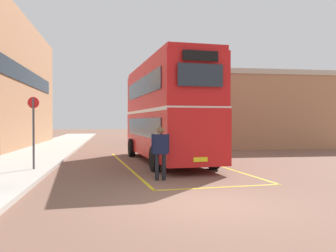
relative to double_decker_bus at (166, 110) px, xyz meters
name	(u,v)px	position (x,y,z in m)	size (l,w,h in m)	color
ground_plane	(146,152)	(-0.43, 5.58, -2.51)	(135.60, 135.60, 0.00)	brown
sidewalk_left	(47,149)	(-6.93, 7.98, -2.44)	(4.00, 57.60, 0.14)	#B2ADA3
depot_building_right	(249,112)	(9.44, 13.10, 0.27)	(8.88, 14.33, 5.56)	#AD7A56
double_decker_bus	(166,110)	(0.00, 0.00, 0.00)	(3.42, 9.99, 4.75)	black
single_deck_bus	(170,125)	(2.53, 14.14, -0.87)	(3.71, 9.64, 3.02)	black
pedestrian_boarding	(160,149)	(-1.01, -5.29, -1.45)	(0.60, 0.27, 1.80)	black
bus_stop_sign	(33,126)	(-5.59, -2.76, -0.71)	(0.44, 0.10, 2.77)	#4C4C51
bay_marking_yellow	(175,167)	(0.08, -1.85, -2.51)	(5.23, 12.19, 0.01)	gold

